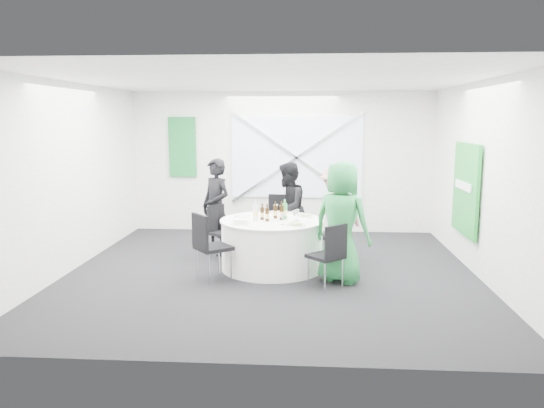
# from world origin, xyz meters

# --- Properties ---
(floor) EXTENTS (6.00, 6.00, 0.00)m
(floor) POSITION_xyz_m (0.00, 0.00, 0.00)
(floor) COLOR black
(floor) RESTS_ON ground
(ceiling) EXTENTS (6.00, 6.00, 0.00)m
(ceiling) POSITION_xyz_m (0.00, 0.00, 2.80)
(ceiling) COLOR silver
(ceiling) RESTS_ON wall_back
(wall_back) EXTENTS (6.00, 0.00, 6.00)m
(wall_back) POSITION_xyz_m (0.00, 3.00, 1.40)
(wall_back) COLOR silver
(wall_back) RESTS_ON floor
(wall_front) EXTENTS (6.00, 0.00, 6.00)m
(wall_front) POSITION_xyz_m (0.00, -3.00, 1.40)
(wall_front) COLOR silver
(wall_front) RESTS_ON floor
(wall_left) EXTENTS (0.00, 6.00, 6.00)m
(wall_left) POSITION_xyz_m (-3.00, 0.00, 1.40)
(wall_left) COLOR silver
(wall_left) RESTS_ON floor
(wall_right) EXTENTS (0.00, 6.00, 6.00)m
(wall_right) POSITION_xyz_m (3.00, 0.00, 1.40)
(wall_right) COLOR silver
(wall_right) RESTS_ON floor
(window_panel) EXTENTS (2.60, 0.03, 1.60)m
(window_panel) POSITION_xyz_m (0.30, 2.96, 1.50)
(window_panel) COLOR silver
(window_panel) RESTS_ON wall_back
(window_brace_a) EXTENTS (2.63, 0.05, 1.84)m
(window_brace_a) POSITION_xyz_m (0.30, 2.92, 1.50)
(window_brace_a) COLOR silver
(window_brace_a) RESTS_ON window_panel
(window_brace_b) EXTENTS (2.63, 0.05, 1.84)m
(window_brace_b) POSITION_xyz_m (0.30, 2.92, 1.50)
(window_brace_b) COLOR silver
(window_brace_b) RESTS_ON window_panel
(green_banner) EXTENTS (0.55, 0.04, 1.20)m
(green_banner) POSITION_xyz_m (-2.00, 2.95, 1.70)
(green_banner) COLOR #125D32
(green_banner) RESTS_ON wall_back
(green_sign) EXTENTS (0.05, 1.20, 1.40)m
(green_sign) POSITION_xyz_m (2.94, 0.60, 1.20)
(green_sign) COLOR #1A922D
(green_sign) RESTS_ON wall_right
(banquet_table) EXTENTS (1.56, 1.56, 0.76)m
(banquet_table) POSITION_xyz_m (0.00, 0.20, 0.38)
(banquet_table) COLOR white
(banquet_table) RESTS_ON floor
(chair_back) EXTENTS (0.47, 0.48, 0.98)m
(chair_back) POSITION_xyz_m (0.06, 1.27, 0.58)
(chair_back) COLOR black
(chair_back) RESTS_ON floor
(chair_back_left) EXTENTS (0.55, 0.55, 0.87)m
(chair_back_left) POSITION_xyz_m (-0.88, 0.80, 0.50)
(chair_back_left) COLOR black
(chair_back_left) RESTS_ON floor
(chair_back_right) EXTENTS (0.49, 0.49, 0.82)m
(chair_back_right) POSITION_xyz_m (1.04, 0.64, 0.48)
(chair_back_right) COLOR black
(chair_back_right) RESTS_ON floor
(chair_front_right) EXTENTS (0.57, 0.57, 0.89)m
(chair_front_right) POSITION_xyz_m (0.83, -0.72, 0.52)
(chair_front_right) COLOR black
(chair_front_right) RESTS_ON floor
(chair_front_left) EXTENTS (0.62, 0.62, 0.97)m
(chair_front_left) POSITION_xyz_m (-0.85, -0.49, 0.57)
(chair_front_left) COLOR black
(chair_front_left) RESTS_ON floor
(person_man_back_left) EXTENTS (0.70, 0.67, 1.61)m
(person_man_back_left) POSITION_xyz_m (-1.00, 1.03, 0.81)
(person_man_back_left) COLOR black
(person_man_back_left) RESTS_ON floor
(person_man_back) EXTENTS (0.55, 0.82, 1.55)m
(person_man_back) POSITION_xyz_m (0.20, 1.19, 0.77)
(person_man_back) COLOR black
(person_man_back) RESTS_ON floor
(person_woman_pink) EXTENTS (1.08, 0.93, 1.53)m
(person_woman_pink) POSITION_xyz_m (0.98, 0.85, 0.76)
(person_woman_pink) COLOR #B9777D
(person_woman_pink) RESTS_ON floor
(person_woman_green) EXTENTS (0.98, 0.87, 1.69)m
(person_woman_green) POSITION_xyz_m (1.00, -0.36, 0.85)
(person_woman_green) COLOR #248740
(person_woman_green) RESTS_ON floor
(plate_back) EXTENTS (0.25, 0.25, 0.01)m
(plate_back) POSITION_xyz_m (0.02, 0.81, 0.77)
(plate_back) COLOR white
(plate_back) RESTS_ON banquet_table
(plate_back_left) EXTENTS (0.25, 0.25, 0.01)m
(plate_back_left) POSITION_xyz_m (-0.48, 0.45, 0.77)
(plate_back_left) COLOR white
(plate_back_left) RESTS_ON banquet_table
(plate_back_right) EXTENTS (0.25, 0.25, 0.04)m
(plate_back_right) POSITION_xyz_m (0.50, 0.48, 0.78)
(plate_back_right) COLOR white
(plate_back_right) RESTS_ON banquet_table
(plate_front_right) EXTENTS (0.28, 0.28, 0.04)m
(plate_front_right) POSITION_xyz_m (0.37, -0.22, 0.78)
(plate_front_right) COLOR white
(plate_front_right) RESTS_ON banquet_table
(plate_front_left) EXTENTS (0.28, 0.28, 0.01)m
(plate_front_left) POSITION_xyz_m (-0.43, -0.14, 0.77)
(plate_front_left) COLOR white
(plate_front_left) RESTS_ON banquet_table
(napkin) EXTENTS (0.21, 0.14, 0.06)m
(napkin) POSITION_xyz_m (-0.42, -0.16, 0.80)
(napkin) COLOR white
(napkin) RESTS_ON plate_front_left
(beer_bottle_a) EXTENTS (0.06, 0.06, 0.25)m
(beer_bottle_a) POSITION_xyz_m (-0.15, 0.20, 0.85)
(beer_bottle_a) COLOR #3A220A
(beer_bottle_a) RESTS_ON banquet_table
(beer_bottle_b) EXTENTS (0.06, 0.06, 0.26)m
(beer_bottle_b) POSITION_xyz_m (0.04, 0.32, 0.86)
(beer_bottle_b) COLOR #3A220A
(beer_bottle_b) RESTS_ON banquet_table
(beer_bottle_c) EXTENTS (0.06, 0.06, 0.28)m
(beer_bottle_c) POSITION_xyz_m (0.14, 0.19, 0.87)
(beer_bottle_c) COLOR #3A220A
(beer_bottle_c) RESTS_ON banquet_table
(beer_bottle_d) EXTENTS (0.06, 0.06, 0.26)m
(beer_bottle_d) POSITION_xyz_m (-0.06, 0.08, 0.86)
(beer_bottle_d) COLOR #3A220A
(beer_bottle_d) RESTS_ON banquet_table
(green_water_bottle) EXTENTS (0.08, 0.08, 0.30)m
(green_water_bottle) POSITION_xyz_m (0.19, 0.28, 0.88)
(green_water_bottle) COLOR green
(green_water_bottle) RESTS_ON banquet_table
(clear_water_bottle) EXTENTS (0.08, 0.08, 0.30)m
(clear_water_bottle) POSITION_xyz_m (-0.24, 0.11, 0.88)
(clear_water_bottle) COLOR silver
(clear_water_bottle) RESTS_ON banquet_table
(wine_glass_a) EXTENTS (0.07, 0.07, 0.17)m
(wine_glass_a) POSITION_xyz_m (0.04, 0.60, 0.88)
(wine_glass_a) COLOR white
(wine_glass_a) RESTS_ON banquet_table
(wine_glass_b) EXTENTS (0.07, 0.07, 0.17)m
(wine_glass_b) POSITION_xyz_m (0.18, -0.17, 0.88)
(wine_glass_b) COLOR white
(wine_glass_b) RESTS_ON banquet_table
(wine_glass_c) EXTENTS (0.07, 0.07, 0.17)m
(wine_glass_c) POSITION_xyz_m (0.38, 0.15, 0.88)
(wine_glass_c) COLOR white
(wine_glass_c) RESTS_ON banquet_table
(wine_glass_d) EXTENTS (0.07, 0.07, 0.17)m
(wine_glass_d) POSITION_xyz_m (0.34, 0.05, 0.88)
(wine_glass_d) COLOR white
(wine_glass_d) RESTS_ON banquet_table
(fork_a) EXTENTS (0.10, 0.13, 0.01)m
(fork_a) POSITION_xyz_m (0.55, 0.37, 0.76)
(fork_a) COLOR silver
(fork_a) RESTS_ON banquet_table
(knife_a) EXTENTS (0.09, 0.14, 0.01)m
(knife_a) POSITION_xyz_m (0.38, 0.64, 0.76)
(knife_a) COLOR silver
(knife_a) RESTS_ON banquet_table
(fork_b) EXTENTS (0.15, 0.02, 0.01)m
(fork_b) POSITION_xyz_m (0.15, 0.76, 0.76)
(fork_b) COLOR silver
(fork_b) RESTS_ON banquet_table
(knife_b) EXTENTS (0.15, 0.03, 0.01)m
(knife_b) POSITION_xyz_m (-0.13, 0.76, 0.76)
(knife_b) COLOR silver
(knife_b) RESTS_ON banquet_table
(fork_c) EXTENTS (0.10, 0.13, 0.01)m
(fork_c) POSITION_xyz_m (-0.54, 0.01, 0.76)
(fork_c) COLOR silver
(fork_c) RESTS_ON banquet_table
(knife_c) EXTENTS (0.11, 0.12, 0.01)m
(knife_c) POSITION_xyz_m (-0.30, -0.29, 0.76)
(knife_c) COLOR silver
(knife_c) RESTS_ON banquet_table
(fork_d) EXTENTS (0.08, 0.14, 0.01)m
(fork_d) POSITION_xyz_m (-0.41, 0.60, 0.76)
(fork_d) COLOR silver
(fork_d) RESTS_ON banquet_table
(knife_d) EXTENTS (0.09, 0.14, 0.01)m
(knife_d) POSITION_xyz_m (-0.56, 0.34, 0.76)
(knife_d) COLOR silver
(knife_d) RESTS_ON banquet_table
(fork_e) EXTENTS (0.10, 0.13, 0.01)m
(fork_e) POSITION_xyz_m (0.34, -0.27, 0.76)
(fork_e) COLOR silver
(fork_e) RESTS_ON banquet_table
(knife_e) EXTENTS (0.11, 0.12, 0.01)m
(knife_e) POSITION_xyz_m (0.53, -0.03, 0.76)
(knife_e) COLOR silver
(knife_e) RESTS_ON banquet_table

